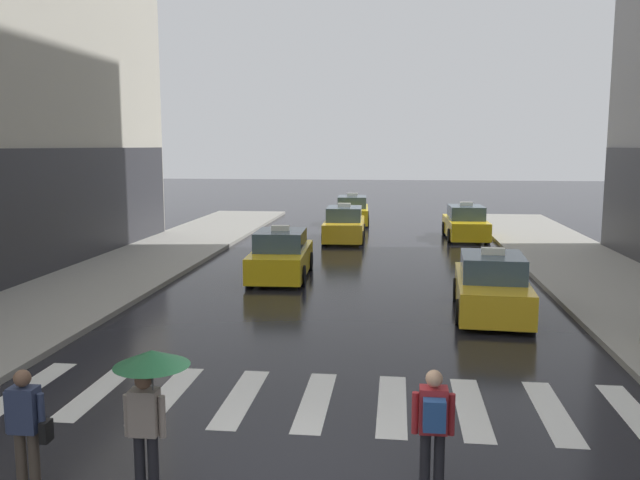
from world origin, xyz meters
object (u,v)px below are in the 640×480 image
(taxi_third, at_px, (344,226))
(taxi_fifth, at_px, (352,212))
(pedestrian_with_umbrella, at_px, (149,383))
(taxi_fourth, at_px, (465,224))
(pedestrian_with_backpack, at_px, (433,422))
(taxi_second, at_px, (281,256))
(taxi_lead, at_px, (491,287))
(pedestrian_with_handbag, at_px, (26,423))

(taxi_third, bearing_deg, taxi_fifth, 90.75)
(taxi_third, bearing_deg, pedestrian_with_umbrella, -91.49)
(taxi_fourth, xyz_separation_m, pedestrian_with_umbrella, (-6.39, -24.60, 0.79))
(pedestrian_with_umbrella, distance_m, pedestrian_with_backpack, 3.65)
(taxi_second, xyz_separation_m, pedestrian_with_backpack, (4.43, -13.82, 0.25))
(taxi_third, height_order, taxi_fourth, same)
(taxi_lead, bearing_deg, taxi_fifth, 104.36)
(taxi_second, relative_size, pedestrian_with_backpack, 2.79)
(pedestrian_with_backpack, bearing_deg, taxi_lead, 77.93)
(pedestrian_with_umbrella, height_order, pedestrian_with_backpack, pedestrian_with_umbrella)
(taxi_fourth, height_order, pedestrian_with_handbag, taxi_fourth)
(taxi_second, distance_m, pedestrian_with_handbag, 14.41)
(pedestrian_with_umbrella, bearing_deg, pedestrian_with_backpack, 7.40)
(pedestrian_with_umbrella, bearing_deg, taxi_fifth, 89.01)
(pedestrian_with_handbag, bearing_deg, taxi_fifth, 85.92)
(taxi_fifth, distance_m, pedestrian_with_handbag, 30.20)
(taxi_third, xyz_separation_m, taxi_fifth, (-0.09, 6.72, 0.00))
(taxi_second, relative_size, taxi_third, 1.00)
(taxi_fifth, height_order, pedestrian_with_handbag, taxi_fifth)
(taxi_lead, relative_size, taxi_second, 1.01)
(pedestrian_with_umbrella, bearing_deg, taxi_lead, 60.76)
(taxi_fifth, xyz_separation_m, pedestrian_with_handbag, (-2.15, -30.12, 0.21))
(taxi_third, height_order, pedestrian_with_backpack, taxi_third)
(taxi_fifth, height_order, pedestrian_with_umbrella, pedestrian_with_umbrella)
(taxi_lead, bearing_deg, taxi_second, 146.83)
(taxi_fourth, bearing_deg, pedestrian_with_backpack, -96.65)
(taxi_second, distance_m, taxi_third, 9.13)
(pedestrian_with_umbrella, distance_m, pedestrian_with_handbag, 1.73)
(taxi_lead, distance_m, taxi_fifth, 20.61)
(taxi_lead, bearing_deg, taxi_third, 110.77)
(taxi_lead, distance_m, taxi_second, 7.74)
(taxi_lead, bearing_deg, pedestrian_with_umbrella, -119.24)
(taxi_fifth, bearing_deg, taxi_second, -94.97)
(pedestrian_with_umbrella, xyz_separation_m, pedestrian_with_handbag, (-1.63, -0.10, -0.58))
(pedestrian_with_umbrella, height_order, pedestrian_with_handbag, pedestrian_with_umbrella)
(taxi_fifth, bearing_deg, taxi_third, -89.25)
(taxi_fourth, bearing_deg, taxi_third, -167.35)
(taxi_third, distance_m, taxi_fifth, 6.72)
(taxi_second, bearing_deg, taxi_fifth, 85.03)
(taxi_third, distance_m, taxi_fourth, 5.93)
(taxi_fourth, xyz_separation_m, pedestrian_with_handbag, (-8.02, -24.69, 0.21))
(pedestrian_with_umbrella, xyz_separation_m, pedestrian_with_backpack, (3.58, 0.46, -0.54))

